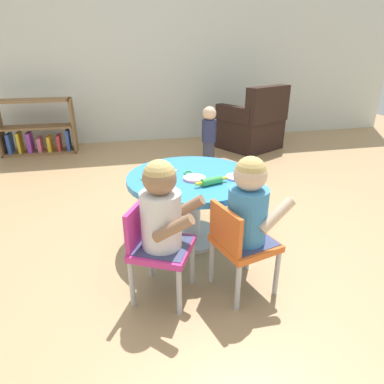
% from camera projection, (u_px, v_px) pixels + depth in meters
% --- Properties ---
extents(ground_plane, '(10.00, 10.00, 0.00)m').
position_uv_depth(ground_plane, '(192.00, 237.00, 2.42)').
color(ground_plane, tan).
extents(back_wall, '(8.00, 0.12, 2.80)m').
position_uv_depth(back_wall, '(144.00, 39.00, 4.55)').
color(back_wall, silver).
rests_on(back_wall, ground).
extents(craft_table, '(0.88, 0.88, 0.49)m').
position_uv_depth(craft_table, '(192.00, 191.00, 2.27)').
color(craft_table, silver).
rests_on(craft_table, ground).
extents(child_chair_left, '(0.40, 0.40, 0.54)m').
position_uv_depth(child_chair_left, '(156.00, 246.00, 1.75)').
color(child_chair_left, '#B7B7BC').
rests_on(child_chair_left, ground).
extents(seated_child_left, '(0.43, 0.40, 0.51)m').
position_uv_depth(seated_child_left, '(162.00, 209.00, 1.66)').
color(seated_child_left, '#3F4772').
rests_on(seated_child_left, ground).
extents(child_chair_right, '(0.37, 0.37, 0.54)m').
position_uv_depth(child_chair_right, '(240.00, 243.00, 1.78)').
color(child_chair_right, '#B7B7BC').
rests_on(child_chair_right, ground).
extents(seated_child_right, '(0.40, 0.35, 0.51)m').
position_uv_depth(seated_child_right, '(249.00, 204.00, 1.71)').
color(seated_child_right, '#3F4772').
rests_on(seated_child_right, ground).
extents(bookshelf_low, '(0.93, 0.28, 0.70)m').
position_uv_depth(bookshelf_low, '(38.00, 131.00, 4.28)').
color(bookshelf_low, olive).
rests_on(bookshelf_low, ground).
extents(armchair_dark, '(0.95, 0.96, 0.85)m').
position_uv_depth(armchair_dark, '(252.00, 126.00, 4.49)').
color(armchair_dark, black).
rests_on(armchair_dark, ground).
extents(toddler_standing, '(0.17, 0.17, 0.67)m').
position_uv_depth(toddler_standing, '(209.00, 133.00, 3.89)').
color(toddler_standing, '#33384C').
rests_on(toddler_standing, ground).
extents(rolling_pin, '(0.23, 0.09, 0.05)m').
position_uv_depth(rolling_pin, '(212.00, 181.00, 2.07)').
color(rolling_pin, green).
rests_on(rolling_pin, craft_table).
extents(craft_scissors, '(0.11, 0.14, 0.01)m').
position_uv_depth(craft_scissors, '(172.00, 174.00, 2.25)').
color(craft_scissors, silver).
rests_on(craft_scissors, craft_table).
extents(playdough_blob_0, '(0.15, 0.15, 0.01)m').
position_uv_depth(playdough_blob_0, '(237.00, 177.00, 2.18)').
color(playdough_blob_0, '#CC99E5').
rests_on(playdough_blob_0, craft_table).
extents(playdough_blob_1, '(0.15, 0.15, 0.02)m').
position_uv_depth(playdough_blob_1, '(194.00, 178.00, 2.16)').
color(playdough_blob_1, pink).
rests_on(playdough_blob_1, craft_table).
extents(cookie_cutter_0, '(0.07, 0.07, 0.01)m').
position_uv_depth(cookie_cutter_0, '(188.00, 173.00, 2.26)').
color(cookie_cutter_0, '#4CB259').
rests_on(cookie_cutter_0, craft_table).
extents(cookie_cutter_1, '(0.05, 0.05, 0.01)m').
position_uv_depth(cookie_cutter_1, '(144.00, 179.00, 2.16)').
color(cookie_cutter_1, '#4CB259').
rests_on(cookie_cutter_1, craft_table).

